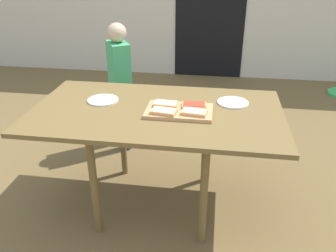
{
  "coord_description": "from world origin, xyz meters",
  "views": [
    {
      "loc": [
        0.35,
        -1.88,
        1.56
      ],
      "look_at": [
        0.07,
        0.0,
        0.6
      ],
      "focal_mm": 37.11,
      "sensor_mm": 36.0,
      "label": 1
    }
  ],
  "objects_px": {
    "plate_white_right": "(233,102)",
    "pizza_slice_near_left": "(164,111)",
    "pizza_slice_far_right": "(194,105)",
    "child_left": "(120,81)",
    "dining_table": "(157,119)",
    "plate_white_left": "(103,100)",
    "cutting_board": "(179,111)",
    "pizza_slice_near_right": "(194,112)",
    "pizza_slice_far_left": "(166,104)"
  },
  "relations": [
    {
      "from": "plate_white_right",
      "to": "pizza_slice_near_left",
      "type": "bearing_deg",
      "value": -147.4
    },
    {
      "from": "pizza_slice_near_left",
      "to": "plate_white_right",
      "type": "distance_m",
      "value": 0.47
    },
    {
      "from": "plate_white_right",
      "to": "pizza_slice_far_right",
      "type": "bearing_deg",
      "value": -148.49
    },
    {
      "from": "child_left",
      "to": "dining_table",
      "type": "bearing_deg",
      "value": -59.49
    },
    {
      "from": "pizza_slice_near_left",
      "to": "child_left",
      "type": "relative_size",
      "value": 0.14
    },
    {
      "from": "pizza_slice_near_left",
      "to": "plate_white_left",
      "type": "relative_size",
      "value": 0.79
    },
    {
      "from": "pizza_slice_near_left",
      "to": "cutting_board",
      "type": "bearing_deg",
      "value": 36.99
    },
    {
      "from": "plate_white_right",
      "to": "plate_white_left",
      "type": "distance_m",
      "value": 0.82
    },
    {
      "from": "pizza_slice_near_left",
      "to": "pizza_slice_near_right",
      "type": "distance_m",
      "value": 0.17
    },
    {
      "from": "pizza_slice_near_right",
      "to": "plate_white_left",
      "type": "distance_m",
      "value": 0.62
    },
    {
      "from": "pizza_slice_near_right",
      "to": "plate_white_left",
      "type": "height_order",
      "value": "pizza_slice_near_right"
    },
    {
      "from": "dining_table",
      "to": "child_left",
      "type": "height_order",
      "value": "child_left"
    },
    {
      "from": "pizza_slice_far_right",
      "to": "pizza_slice_near_left",
      "type": "height_order",
      "value": "same"
    },
    {
      "from": "pizza_slice_far_left",
      "to": "child_left",
      "type": "distance_m",
      "value": 0.89
    },
    {
      "from": "pizza_slice_near_right",
      "to": "plate_white_left",
      "type": "bearing_deg",
      "value": 164.87
    },
    {
      "from": "pizza_slice_far_left",
      "to": "pizza_slice_near_left",
      "type": "bearing_deg",
      "value": -87.28
    },
    {
      "from": "plate_white_left",
      "to": "dining_table",
      "type": "bearing_deg",
      "value": -13.44
    },
    {
      "from": "cutting_board",
      "to": "plate_white_right",
      "type": "xyz_separation_m",
      "value": [
        0.32,
        0.19,
        -0.01
      ]
    },
    {
      "from": "plate_white_left",
      "to": "child_left",
      "type": "bearing_deg",
      "value": 96.69
    },
    {
      "from": "cutting_board",
      "to": "plate_white_right",
      "type": "bearing_deg",
      "value": 31.38
    },
    {
      "from": "pizza_slice_far_left",
      "to": "plate_white_right",
      "type": "height_order",
      "value": "pizza_slice_far_left"
    },
    {
      "from": "pizza_slice_far_right",
      "to": "plate_white_right",
      "type": "bearing_deg",
      "value": 31.51
    },
    {
      "from": "cutting_board",
      "to": "dining_table",
      "type": "bearing_deg",
      "value": 169.4
    },
    {
      "from": "dining_table",
      "to": "pizza_slice_near_left",
      "type": "distance_m",
      "value": 0.14
    },
    {
      "from": "plate_white_right",
      "to": "plate_white_left",
      "type": "xyz_separation_m",
      "value": [
        -0.82,
        -0.08,
        0.0
      ]
    },
    {
      "from": "cutting_board",
      "to": "pizza_slice_near_right",
      "type": "distance_m",
      "value": 0.11
    },
    {
      "from": "plate_white_right",
      "to": "dining_table",
      "type": "bearing_deg",
      "value": -159.94
    },
    {
      "from": "dining_table",
      "to": "pizza_slice_near_left",
      "type": "relative_size",
      "value": 9.75
    },
    {
      "from": "dining_table",
      "to": "pizza_slice_near_right",
      "type": "distance_m",
      "value": 0.26
    },
    {
      "from": "plate_white_left",
      "to": "pizza_slice_near_right",
      "type": "bearing_deg",
      "value": -15.13
    },
    {
      "from": "pizza_slice_far_right",
      "to": "pizza_slice_near_left",
      "type": "bearing_deg",
      "value": -145.93
    },
    {
      "from": "pizza_slice_near_left",
      "to": "plate_white_right",
      "type": "height_order",
      "value": "pizza_slice_near_left"
    },
    {
      "from": "pizza_slice_far_left",
      "to": "plate_white_right",
      "type": "bearing_deg",
      "value": 19.94
    },
    {
      "from": "pizza_slice_far_left",
      "to": "plate_white_left",
      "type": "xyz_separation_m",
      "value": [
        -0.41,
        0.07,
        -0.03
      ]
    },
    {
      "from": "pizza_slice_far_right",
      "to": "pizza_slice_near_left",
      "type": "distance_m",
      "value": 0.2
    },
    {
      "from": "pizza_slice_near_left",
      "to": "pizza_slice_near_right",
      "type": "relative_size",
      "value": 1.01
    },
    {
      "from": "pizza_slice_far_right",
      "to": "pizza_slice_near_right",
      "type": "relative_size",
      "value": 0.98
    },
    {
      "from": "pizza_slice_near_left",
      "to": "child_left",
      "type": "distance_m",
      "value": 0.98
    },
    {
      "from": "dining_table",
      "to": "child_left",
      "type": "distance_m",
      "value": 0.87
    },
    {
      "from": "pizza_slice_far_left",
      "to": "plate_white_left",
      "type": "bearing_deg",
      "value": 170.93
    },
    {
      "from": "pizza_slice_far_right",
      "to": "plate_white_right",
      "type": "distance_m",
      "value": 0.27
    },
    {
      "from": "plate_white_right",
      "to": "child_left",
      "type": "xyz_separation_m",
      "value": [
        -0.9,
        0.58,
        -0.1
      ]
    },
    {
      "from": "dining_table",
      "to": "plate_white_left",
      "type": "height_order",
      "value": "plate_white_left"
    },
    {
      "from": "child_left",
      "to": "pizza_slice_far_left",
      "type": "bearing_deg",
      "value": -55.83
    },
    {
      "from": "plate_white_left",
      "to": "pizza_slice_far_right",
      "type": "bearing_deg",
      "value": -6.04
    },
    {
      "from": "plate_white_left",
      "to": "child_left",
      "type": "distance_m",
      "value": 0.67
    },
    {
      "from": "pizza_slice_far_left",
      "to": "plate_white_left",
      "type": "relative_size",
      "value": 0.76
    },
    {
      "from": "pizza_slice_far_left",
      "to": "pizza_slice_near_left",
      "type": "relative_size",
      "value": 0.96
    },
    {
      "from": "dining_table",
      "to": "plate_white_right",
      "type": "xyz_separation_m",
      "value": [
        0.46,
        0.17,
        0.07
      ]
    },
    {
      "from": "pizza_slice_far_right",
      "to": "pizza_slice_far_left",
      "type": "xyz_separation_m",
      "value": [
        -0.17,
        -0.0,
        0.0
      ]
    }
  ]
}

